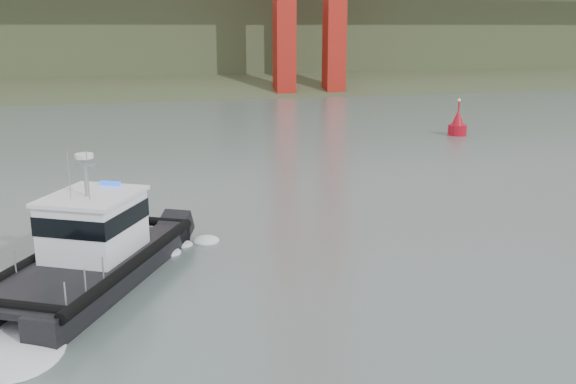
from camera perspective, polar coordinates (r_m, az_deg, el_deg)
name	(u,v)px	position (r m, az deg, el deg)	size (l,w,h in m)	color
ground	(311,304)	(25.30, 2.09, -9.93)	(400.00, 400.00, 0.00)	#566662
headlands	(148,42)	(147.73, -12.30, 12.88)	(500.00, 105.36, 27.12)	#324226
patrol_boat	(91,248)	(28.28, -17.10, -4.81)	(9.22, 12.26, 5.65)	black
nav_buoy	(458,125)	(65.79, 14.84, 5.78)	(1.83, 1.83, 3.82)	#A70B1A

